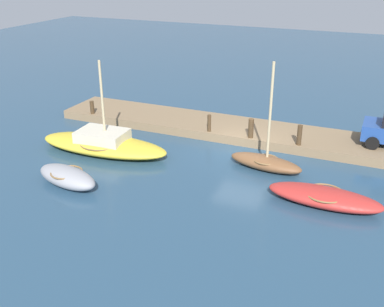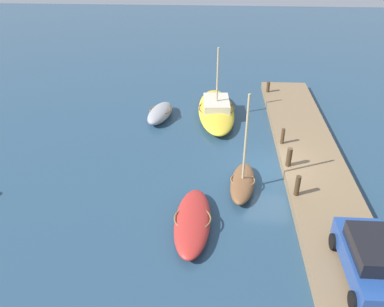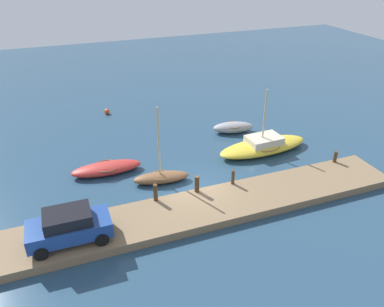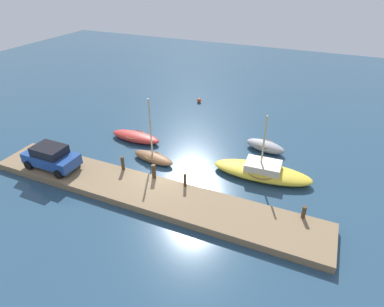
{
  "view_description": "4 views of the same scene",
  "coord_description": "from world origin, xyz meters",
  "px_view_note": "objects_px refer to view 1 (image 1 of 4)",
  "views": [
    {
      "loc": [
        -6.06,
        20.42,
        9.15
      ],
      "look_at": [
        1.4,
        3.14,
        0.9
      ],
      "focal_mm": 42.63,
      "sensor_mm": 36.0,
      "label": 1
    },
    {
      "loc": [
        -17.68,
        3.17,
        11.78
      ],
      "look_at": [
        0.64,
        4.15,
        0.54
      ],
      "focal_mm": 37.47,
      "sensor_mm": 36.0,
      "label": 2
    },
    {
      "loc": [
        -6.98,
        -18.09,
        13.13
      ],
      "look_at": [
        0.7,
        2.26,
        1.21
      ],
      "focal_mm": 36.02,
      "sensor_mm": 36.0,
      "label": 3
    },
    {
      "loc": [
        9.22,
        -15.96,
        13.09
      ],
      "look_at": [
        1.02,
        2.83,
        0.61
      ],
      "focal_mm": 29.84,
      "sensor_mm": 36.0,
      "label": 4
    }
  ],
  "objects_px": {
    "rowboat_brown": "(266,162)",
    "mooring_post_mid_east": "(209,123)",
    "mooring_post_west": "(299,135)",
    "mooring_post_east": "(92,107)",
    "mooring_post_mid_west": "(251,128)",
    "sailboat_yellow": "(103,144)",
    "dinghy_grey": "(67,177)",
    "rowboat_red": "(324,197)"
  },
  "relations": [
    {
      "from": "rowboat_brown",
      "to": "mooring_post_mid_west",
      "type": "distance_m",
      "value": 2.87
    },
    {
      "from": "dinghy_grey",
      "to": "mooring_post_mid_east",
      "type": "height_order",
      "value": "mooring_post_mid_east"
    },
    {
      "from": "mooring_post_east",
      "to": "mooring_post_west",
      "type": "bearing_deg",
      "value": 180.0
    },
    {
      "from": "rowboat_red",
      "to": "dinghy_grey",
      "type": "height_order",
      "value": "dinghy_grey"
    },
    {
      "from": "dinghy_grey",
      "to": "mooring_post_east",
      "type": "bearing_deg",
      "value": -50.46
    },
    {
      "from": "rowboat_red",
      "to": "mooring_post_east",
      "type": "xyz_separation_m",
      "value": [
        14.17,
        -4.69,
        0.51
      ]
    },
    {
      "from": "mooring_post_mid_east",
      "to": "mooring_post_east",
      "type": "distance_m",
      "value": 7.43
    },
    {
      "from": "sailboat_yellow",
      "to": "mooring_post_east",
      "type": "height_order",
      "value": "sailboat_yellow"
    },
    {
      "from": "sailboat_yellow",
      "to": "mooring_post_mid_west",
      "type": "xyz_separation_m",
      "value": [
        -6.52,
        -3.71,
        0.51
      ]
    },
    {
      "from": "mooring_post_mid_west",
      "to": "mooring_post_mid_east",
      "type": "distance_m",
      "value": 2.29
    },
    {
      "from": "mooring_post_mid_west",
      "to": "mooring_post_west",
      "type": "bearing_deg",
      "value": 180.0
    },
    {
      "from": "rowboat_red",
      "to": "mooring_post_west",
      "type": "relative_size",
      "value": 4.41
    },
    {
      "from": "sailboat_yellow",
      "to": "mooring_post_east",
      "type": "bearing_deg",
      "value": -52.25
    },
    {
      "from": "sailboat_yellow",
      "to": "dinghy_grey",
      "type": "bearing_deg",
      "value": 95.93
    },
    {
      "from": "mooring_post_east",
      "to": "dinghy_grey",
      "type": "bearing_deg",
      "value": 117.18
    },
    {
      "from": "sailboat_yellow",
      "to": "rowboat_brown",
      "type": "bearing_deg",
      "value": -173.79
    },
    {
      "from": "rowboat_red",
      "to": "mooring_post_east",
      "type": "relative_size",
      "value": 5.95
    },
    {
      "from": "dinghy_grey",
      "to": "mooring_post_mid_east",
      "type": "relative_size",
      "value": 3.71
    },
    {
      "from": "rowboat_red",
      "to": "mooring_post_west",
      "type": "xyz_separation_m",
      "value": [
        1.97,
        -4.69,
        0.64
      ]
    },
    {
      "from": "rowboat_brown",
      "to": "mooring_post_east",
      "type": "bearing_deg",
      "value": -3.94
    },
    {
      "from": "sailboat_yellow",
      "to": "mooring_post_east",
      "type": "xyz_separation_m",
      "value": [
        3.2,
        -3.71,
        0.38
      ]
    },
    {
      "from": "dinghy_grey",
      "to": "mooring_post_east",
      "type": "height_order",
      "value": "mooring_post_east"
    },
    {
      "from": "rowboat_red",
      "to": "rowboat_brown",
      "type": "distance_m",
      "value": 3.77
    },
    {
      "from": "mooring_post_west",
      "to": "mooring_post_mid_east",
      "type": "bearing_deg",
      "value": 0.0
    },
    {
      "from": "rowboat_brown",
      "to": "mooring_post_west",
      "type": "relative_size",
      "value": 4.9
    },
    {
      "from": "rowboat_red",
      "to": "dinghy_grey",
      "type": "relative_size",
      "value": 1.33
    },
    {
      "from": "rowboat_brown",
      "to": "mooring_post_east",
      "type": "xyz_separation_m",
      "value": [
        11.17,
        -2.4,
        0.47
      ]
    },
    {
      "from": "rowboat_red",
      "to": "mooring_post_mid_east",
      "type": "distance_m",
      "value": 8.23
    },
    {
      "from": "sailboat_yellow",
      "to": "mooring_post_west",
      "type": "relative_size",
      "value": 6.78
    },
    {
      "from": "rowboat_brown",
      "to": "mooring_post_mid_east",
      "type": "height_order",
      "value": "rowboat_brown"
    },
    {
      "from": "rowboat_brown",
      "to": "mooring_post_west",
      "type": "height_order",
      "value": "rowboat_brown"
    },
    {
      "from": "mooring_post_mid_west",
      "to": "sailboat_yellow",
      "type": "bearing_deg",
      "value": 29.59
    },
    {
      "from": "mooring_post_mid_west",
      "to": "mooring_post_mid_east",
      "type": "xyz_separation_m",
      "value": [
        2.29,
        0.0,
        -0.05
      ]
    },
    {
      "from": "mooring_post_mid_west",
      "to": "mooring_post_east",
      "type": "bearing_deg",
      "value": 0.0
    },
    {
      "from": "rowboat_red",
      "to": "mooring_post_mid_east",
      "type": "relative_size",
      "value": 4.94
    },
    {
      "from": "rowboat_red",
      "to": "mooring_post_east",
      "type": "height_order",
      "value": "mooring_post_east"
    },
    {
      "from": "mooring_post_west",
      "to": "mooring_post_mid_west",
      "type": "relative_size",
      "value": 1.01
    },
    {
      "from": "sailboat_yellow",
      "to": "mooring_post_mid_west",
      "type": "bearing_deg",
      "value": -153.48
    },
    {
      "from": "mooring_post_mid_east",
      "to": "mooring_post_east",
      "type": "height_order",
      "value": "mooring_post_mid_east"
    },
    {
      "from": "sailboat_yellow",
      "to": "mooring_post_mid_east",
      "type": "height_order",
      "value": "sailboat_yellow"
    },
    {
      "from": "rowboat_red",
      "to": "mooring_post_mid_west",
      "type": "distance_m",
      "value": 6.5
    },
    {
      "from": "mooring_post_west",
      "to": "mooring_post_east",
      "type": "bearing_deg",
      "value": 0.0
    }
  ]
}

